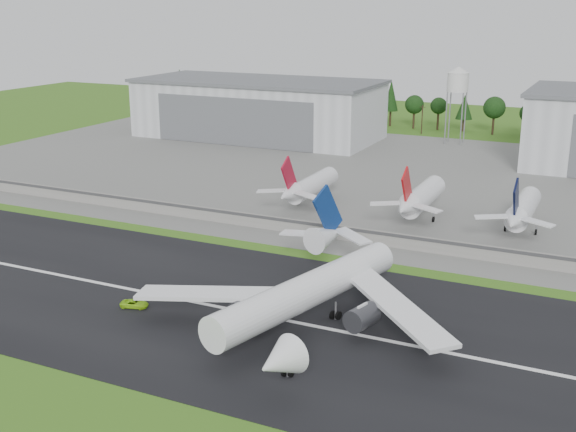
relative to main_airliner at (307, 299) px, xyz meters
The scene contains 14 objects.
ground 14.80m from the main_airliner, 136.71° to the right, with size 600.00×600.00×0.00m, color #2D5A15.
runway 11.27m from the main_airliner, behind, with size 320.00×60.00×0.10m, color black.
runway_centerline 11.25m from the main_airliner, behind, with size 220.00×1.00×0.02m, color white.
apron 110.99m from the main_airliner, 95.26° to the left, with size 320.00×150.00×0.10m, color slate.
blast_fence 46.64m from the main_airliner, 102.62° to the left, with size 240.00×0.61×3.50m.
hangar_west 179.74m from the main_airliner, 120.13° to the left, with size 97.00×44.00×23.20m.
water_tower 177.17m from the main_airliner, 94.94° to the left, with size 8.40×8.40×29.40m.
utility_poles 190.76m from the main_airliner, 93.06° to the left, with size 230.00×3.00×12.00m, color black, non-canonical shape.
treeline 205.73m from the main_airliner, 92.83° to the left, with size 320.00×16.00×22.00m, color black, non-canonical shape.
main_airliner is the anchor object (origin of this frame).
ground_vehicle 31.74m from the main_airliner, 168.69° to the right, with size 2.30×4.98×1.39m, color #9CDE1A.
parked_jet_red_a 73.11m from the main_airliner, 113.73° to the left, with size 7.36×31.29×16.36m.
parked_jet_red_b 66.99m from the main_airliner, 89.47° to the left, with size 7.36×31.29×16.62m.
parked_jet_navy 71.46m from the main_airliner, 69.53° to the left, with size 7.36×31.29×16.44m.
Camera 1 is at (54.91, -92.30, 52.26)m, focal length 45.00 mm.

